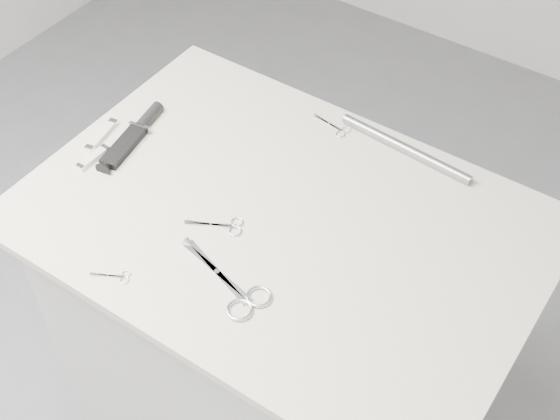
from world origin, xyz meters
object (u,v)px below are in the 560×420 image
Objects in this scene: sheathed_knife at (136,133)px; metal_rail at (405,148)px; tiny_scissors at (116,276)px; embroidery_scissors_b at (336,128)px; large_shears at (237,292)px; pocket_knife_b at (93,158)px; pocket_knife_a at (102,135)px; embroidery_scissors_a at (225,226)px; plinth at (282,350)px.

metal_rail is at bearing -70.54° from sheathed_knife.
embroidery_scissors_b is at bearing 50.25° from tiny_scissors.
large_shears is 2.99× the size of tiny_scissors.
embroidery_scissors_b and tiny_scissors have the same top height.
pocket_knife_a is at bearing 30.87° from pocket_knife_b.
metal_rail is (0.19, 0.38, 0.01)m from embroidery_scissors_a.
plinth is at bearing -71.31° from embroidery_scissors_b.
plinth is 4.20× the size of large_shears.
pocket_knife_a is at bearing 143.91° from embroidery_scissors_a.
embroidery_scissors_b is at bearing -62.28° from sheathed_knife.
large_shears is at bearing -72.39° from embroidery_scissors_a.
pocket_knife_b is at bearing -168.71° from plinth.
pocket_knife_b is 0.26× the size of metal_rail.
pocket_knife_a is at bearing -177.26° from plinth.
pocket_knife_a is (-0.06, -0.04, -0.00)m from sheathed_knife.
embroidery_scissors_a is 0.42m from metal_rail.
pocket_knife_a is (-0.40, -0.31, 0.00)m from embroidery_scissors_b.
plinth is at bearing -97.47° from pocket_knife_a.
tiny_scissors is at bearing -93.19° from embroidery_scissors_b.
pocket_knife_a is at bearing 175.99° from large_shears.
pocket_knife_a is at bearing -149.89° from metal_rail.
metal_rail is (0.07, 0.50, 0.01)m from large_shears.
large_shears is 2.63× the size of pocket_knife_b.
pocket_knife_a reaches higher than embroidery_scissors_a.
tiny_scissors is 0.88× the size of pocket_knife_b.
large_shears is 0.23m from tiny_scissors.
pocket_knife_a is 0.07m from pocket_knife_b.
metal_rail is at bearing 96.88° from large_shears.
embroidery_scissors_b is 1.15× the size of pocket_knife_b.
pocket_knife_b is at bearing 112.56° from tiny_scissors.
pocket_knife_b is at bearing 153.47° from embroidery_scissors_a.
plinth is 0.64m from pocket_knife_b.
tiny_scissors is (-0.09, -0.21, -0.00)m from embroidery_scissors_a.
sheathed_knife is at bearing -62.34° from pocket_knife_a.
large_shears is at bearing -71.33° from embroidery_scissors_b.
metal_rail reaches higher than embroidery_scissors_b.
pocket_knife_b is (-0.34, -0.01, 0.00)m from embroidery_scissors_a.
embroidery_scissors_a is at bearing -135.78° from plinth.
pocket_knife_b is (-0.25, 0.20, 0.00)m from tiny_scissors.
metal_rail reaches higher than tiny_scissors.
pocket_knife_a is (-0.45, -0.02, 0.48)m from plinth.
metal_rail reaches higher than pocket_knife_b.
embroidery_scissors_b is 0.88× the size of pocket_knife_a.
sheathed_knife is 1.98× the size of pocket_knife_a.
tiny_scissors is (-0.20, -0.10, -0.00)m from large_shears.
plinth is at bearing -102.98° from sheathed_knife.
metal_rail is (0.53, 0.39, 0.01)m from pocket_knife_b.
pocket_knife_b is at bearing -126.35° from embroidery_scissors_b.
large_shears is 0.50m from metal_rail.
tiny_scissors is 0.67× the size of pocket_knife_a.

